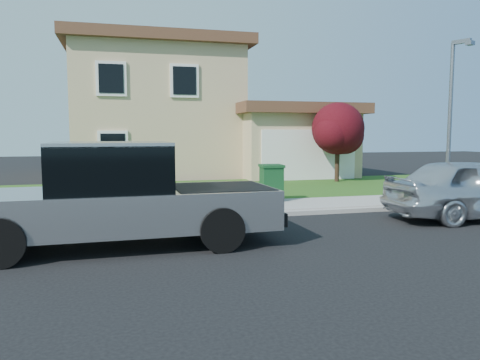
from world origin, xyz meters
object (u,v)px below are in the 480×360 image
sedan (477,189)px  woman (115,192)px  street_lamp (452,114)px  pickup_truck (118,198)px  ornamental_tree (338,131)px  trash_bin (271,182)px

sedan → woman: bearing=88.6°
street_lamp → pickup_truck: bearing=169.4°
woman → street_lamp: (9.53, 0.84, 1.86)m
woman → ornamental_tree: 12.57m
woman → trash_bin: (4.71, 2.89, -0.21)m
trash_bin → sedan: bearing=-33.6°
woman → ornamental_tree: size_ratio=0.56×
woman → sedan: size_ratio=0.41×
woman → ornamental_tree: bearing=-117.6°
ornamental_tree → trash_bin: bearing=-133.3°
woman → pickup_truck: bearing=115.4°
sedan → street_lamp: size_ratio=0.97×
sedan → street_lamp: (0.41, 1.57, 1.98)m
trash_bin → street_lamp: (4.82, -2.06, 2.07)m
pickup_truck → street_lamp: bearing=12.1°
trash_bin → ornamental_tree: bearing=52.6°
pickup_truck → trash_bin: pickup_truck is taller
pickup_truck → street_lamp: 9.88m
sedan → street_lamp: 2.56m
pickup_truck → ornamental_tree: bearing=43.8°
pickup_truck → woman: size_ratio=3.24×
ornamental_tree → street_lamp: bearing=-90.2°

